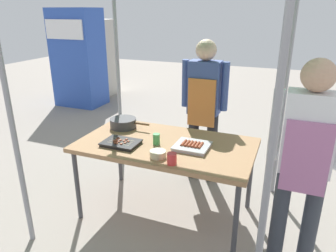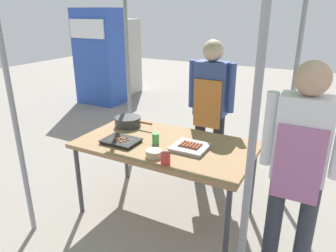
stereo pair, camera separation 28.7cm
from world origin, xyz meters
TOP-DOWN VIEW (x-y plane):
  - ground_plane at (0.00, 0.00)m, footprint 18.00×18.00m
  - stall_table at (0.00, 0.00)m, footprint 1.60×0.90m
  - tray_grilled_sausages at (0.26, -0.02)m, footprint 0.30×0.29m
  - tray_meat_skewers at (-0.36, -0.19)m, footprint 0.33×0.24m
  - cooking_wok at (-0.57, 0.22)m, footprint 0.43×0.27m
  - condiment_bowl at (0.05, -0.29)m, footprint 0.14×0.14m
  - drink_cup_near_edge at (0.20, -0.37)m, footprint 0.08×0.08m
  - drink_cup_by_wok at (-0.07, -0.06)m, footprint 0.06×0.06m
  - vendor_woman at (0.13, 0.79)m, footprint 0.52×0.23m
  - customer_nearby at (1.16, -0.24)m, footprint 0.52×0.23m
  - neighbor_stall_left at (-3.36, 3.83)m, footprint 0.92×0.66m
  - neighbor_stall_right at (-3.13, 2.90)m, footprint 0.93×0.70m

SIDE VIEW (x-z plane):
  - ground_plane at x=0.00m, z-range 0.00..0.00m
  - stall_table at x=0.00m, z-range 0.32..1.07m
  - tray_meat_skewers at x=-0.36m, z-range 0.75..0.79m
  - tray_grilled_sausages at x=0.26m, z-range 0.75..0.79m
  - condiment_bowl at x=0.05m, z-range 0.75..0.80m
  - drink_cup_near_edge at x=0.20m, z-range 0.75..0.84m
  - drink_cup_by_wok at x=-0.07m, z-range 0.75..0.85m
  - cooking_wok at x=-0.57m, z-range 0.75..0.85m
  - neighbor_stall_left at x=-3.36m, z-range 0.00..1.71m
  - customer_nearby at x=1.16m, z-range 0.15..1.77m
  - vendor_woman at x=0.13m, z-range 0.15..1.77m
  - neighbor_stall_right at x=-3.13m, z-range 0.00..1.95m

